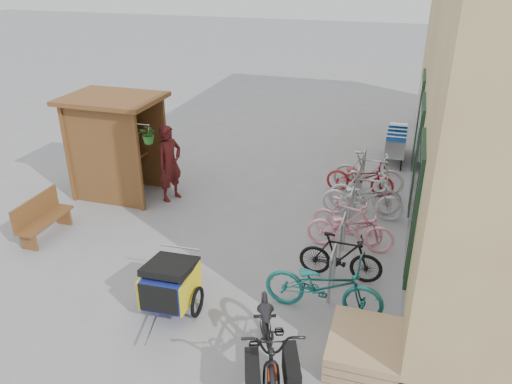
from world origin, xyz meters
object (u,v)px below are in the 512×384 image
(child_trailer, at_px, (170,283))
(bike_7, at_px, (368,173))
(bench, at_px, (42,217))
(bike_5, at_px, (365,192))
(shopping_carts, at_px, (396,140))
(bike_0, at_px, (324,286))
(bike_3, at_px, (347,220))
(kiosk, at_px, (112,133))
(person_kiosk, at_px, (170,163))
(bike_2, at_px, (350,228))
(bike_1, at_px, (341,257))
(cargo_bike, at_px, (269,341))
(bike_4, at_px, (363,198))
(bike_6, at_px, (360,178))
(pallet_stack, at_px, (364,348))

(child_trailer, height_order, bike_7, bike_7)
(bench, distance_m, bike_5, 6.87)
(shopping_carts, xyz_separation_m, bike_5, (-0.50, -3.55, -0.08))
(bike_0, bearing_deg, bike_3, 0.58)
(kiosk, relative_size, bench, 1.83)
(person_kiosk, bearing_deg, bike_2, -79.96)
(bench, relative_size, bike_1, 0.92)
(shopping_carts, bearing_deg, person_kiosk, -139.59)
(child_trailer, bearing_deg, bench, 155.87)
(person_kiosk, height_order, bike_5, person_kiosk)
(person_kiosk, xyz_separation_m, bike_7, (4.40, 1.73, -0.39))
(bike_5, bearing_deg, bike_7, 1.17)
(bike_2, distance_m, bike_7, 2.75)
(cargo_bike, relative_size, bike_4, 1.32)
(kiosk, height_order, child_trailer, kiosk)
(bench, xyz_separation_m, person_kiosk, (1.75, 2.38, 0.47))
(bike_1, xyz_separation_m, bike_4, (0.11, 2.47, 0.02))
(kiosk, distance_m, bike_7, 6.13)
(kiosk, relative_size, bike_7, 1.45)
(person_kiosk, bearing_deg, bike_6, -46.27)
(bench, relative_size, bike_3, 0.90)
(cargo_bike, relative_size, bike_1, 1.57)
(kiosk, relative_size, bike_4, 1.41)
(child_trailer, distance_m, bike_4, 4.90)
(bike_3, distance_m, bike_6, 2.29)
(child_trailer, relative_size, bike_4, 0.92)
(bike_1, distance_m, bike_5, 2.73)
(cargo_bike, xyz_separation_m, bike_6, (0.52, 6.23, -0.15))
(bike_1, bearing_deg, bike_2, -1.05)
(shopping_carts, height_order, bike_2, shopping_carts)
(person_kiosk, relative_size, bike_0, 0.95)
(shopping_carts, distance_m, person_kiosk, 6.48)
(pallet_stack, distance_m, bike_5, 4.67)
(pallet_stack, bearing_deg, cargo_bike, -151.60)
(bike_7, bearing_deg, person_kiosk, 114.04)
(person_kiosk, height_order, bike_4, person_kiosk)
(bench, distance_m, bike_4, 6.74)
(child_trailer, height_order, bike_6, child_trailer)
(person_kiosk, distance_m, bike_6, 4.53)
(person_kiosk, relative_size, bike_6, 1.12)
(bike_3, bearing_deg, bike_7, 10.57)
(bike_2, bearing_deg, bike_1, 177.00)
(bench, height_order, bike_5, bike_5)
(pallet_stack, distance_m, bike_0, 1.21)
(cargo_bike, xyz_separation_m, person_kiosk, (-3.71, 4.65, 0.34))
(bike_6, bearing_deg, person_kiosk, 113.56)
(child_trailer, height_order, bike_2, child_trailer)
(person_kiosk, xyz_separation_m, bike_3, (4.22, -0.71, -0.45))
(bike_4, bearing_deg, bike_6, 8.12)
(bike_6, bearing_deg, shopping_carts, -11.91)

